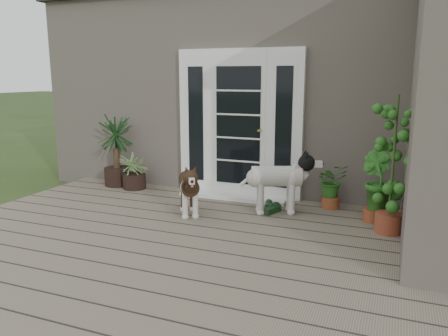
% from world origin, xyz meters
% --- Properties ---
extents(deck, '(6.20, 4.60, 0.12)m').
position_xyz_m(deck, '(0.00, 0.40, 0.06)').
color(deck, '#6B5B4C').
rests_on(deck, ground).
extents(house_main, '(7.40, 4.00, 3.10)m').
position_xyz_m(house_main, '(0.00, 4.65, 1.55)').
color(house_main, '#665E54').
rests_on(house_main, ground).
extents(roof_main, '(7.60, 4.20, 0.20)m').
position_xyz_m(roof_main, '(0.00, 4.65, 3.20)').
color(roof_main, '#2D2826').
rests_on(roof_main, house_main).
extents(door_unit, '(1.90, 0.14, 2.15)m').
position_xyz_m(door_unit, '(-0.20, 2.60, 1.19)').
color(door_unit, white).
rests_on(door_unit, deck).
extents(door_step, '(1.60, 0.40, 0.05)m').
position_xyz_m(door_step, '(-0.20, 2.40, 0.14)').
color(door_step, white).
rests_on(door_step, deck).
extents(brindle_dog, '(0.64, 0.78, 0.61)m').
position_xyz_m(brindle_dog, '(-0.46, 1.42, 0.42)').
color(brindle_dog, '#362313').
rests_on(brindle_dog, deck).
extents(white_dog, '(0.94, 0.67, 0.72)m').
position_xyz_m(white_dog, '(0.57, 1.90, 0.48)').
color(white_dog, white).
rests_on(white_dog, deck).
extents(spider_plant, '(0.77, 0.77, 0.64)m').
position_xyz_m(spider_plant, '(-1.86, 2.31, 0.44)').
color(spider_plant, '#A3B670').
rests_on(spider_plant, deck).
extents(yucca, '(0.82, 0.82, 1.16)m').
position_xyz_m(yucca, '(-2.24, 2.40, 0.70)').
color(yucca, '#113315').
rests_on(yucca, deck).
extents(herb_a, '(0.56, 0.56, 0.52)m').
position_xyz_m(herb_a, '(1.20, 2.40, 0.38)').
color(herb_a, '#245518').
rests_on(herb_a, deck).
extents(herb_b, '(0.62, 0.62, 0.66)m').
position_xyz_m(herb_b, '(1.78, 2.03, 0.45)').
color(herb_b, '#1F5418').
rests_on(herb_b, deck).
extents(herb_c, '(0.51, 0.51, 0.57)m').
position_xyz_m(herb_c, '(2.37, 2.14, 0.40)').
color(herb_c, '#195317').
rests_on(herb_c, deck).
extents(sapling, '(0.58, 0.58, 1.63)m').
position_xyz_m(sapling, '(1.96, 1.66, 0.93)').
color(sapling, '#225A19').
rests_on(sapling, deck).
extents(clog_left, '(0.18, 0.28, 0.08)m').
position_xyz_m(clog_left, '(0.42, 2.11, 0.16)').
color(clog_left, '#173A1E').
rests_on(clog_left, deck).
extents(clog_right, '(0.27, 0.38, 0.10)m').
position_xyz_m(clog_right, '(0.52, 1.89, 0.17)').
color(clog_right, black).
rests_on(clog_right, deck).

